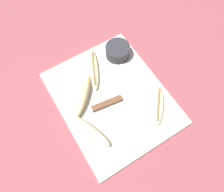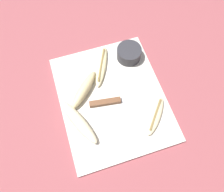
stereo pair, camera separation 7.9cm
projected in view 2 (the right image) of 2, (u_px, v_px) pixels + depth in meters
name	position (u px, v px, depth m)	size (l,w,h in m)	color
ground_plane	(112.00, 98.00, 0.81)	(4.00, 4.00, 0.00)	#93474C
cutting_board	(112.00, 98.00, 0.80)	(0.46, 0.37, 0.01)	silver
knife	(110.00, 102.00, 0.78)	(0.05, 0.23, 0.02)	brown
banana_cream_curved	(155.00, 115.00, 0.76)	(0.14, 0.13, 0.02)	beige
banana_soft_right	(101.00, 66.00, 0.84)	(0.18, 0.11, 0.02)	beige
banana_pale_long	(79.00, 122.00, 0.74)	(0.20, 0.11, 0.04)	beige
banana_mellow_near	(84.00, 89.00, 0.79)	(0.14, 0.14, 0.04)	beige
prep_bowl	(129.00, 53.00, 0.85)	(0.09, 0.09, 0.05)	#2D2D33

